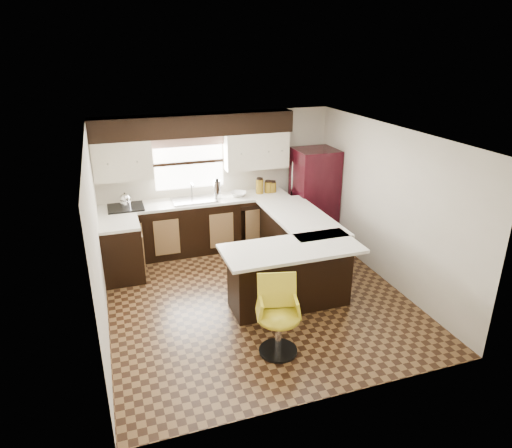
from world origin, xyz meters
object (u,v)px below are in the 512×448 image
object	(u,v)px
refrigerator	(314,195)
bar_chair	(279,318)
peninsula_return	(290,277)
peninsula_long	(296,245)

from	to	relation	value
refrigerator	bar_chair	distance (m)	3.58
peninsula_return	bar_chair	world-z (taller)	bar_chair
peninsula_long	bar_chair	world-z (taller)	bar_chair
peninsula_return	bar_chair	bearing A→B (deg)	-119.30
peninsula_return	bar_chair	distance (m)	1.10
refrigerator	bar_chair	xyz separation A→B (m)	(-1.87, -3.03, -0.38)
peninsula_long	peninsula_return	world-z (taller)	same
bar_chair	peninsula_return	bearing A→B (deg)	74.03
bar_chair	refrigerator	bearing A→B (deg)	71.60
peninsula_long	bar_chair	xyz separation A→B (m)	(-1.06, -1.93, 0.03)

